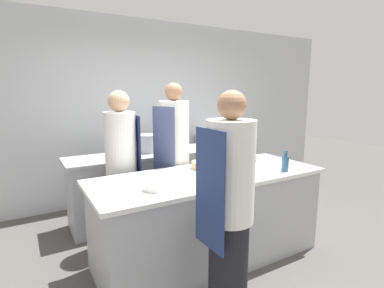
% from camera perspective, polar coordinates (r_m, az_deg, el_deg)
% --- Properties ---
extents(ground_plane, '(16.00, 16.00, 0.00)m').
position_cam_1_polar(ground_plane, '(3.37, 3.20, -20.65)').
color(ground_plane, '#4C4947').
extents(wall_back, '(8.00, 0.06, 2.80)m').
position_cam_1_polar(wall_back, '(4.82, -10.77, 6.16)').
color(wall_back, silver).
rests_on(wall_back, ground_plane).
extents(prep_counter, '(2.37, 0.89, 0.90)m').
position_cam_1_polar(prep_counter, '(3.16, 3.29, -13.59)').
color(prep_counter, '#A8AAAF').
rests_on(prep_counter, ground_plane).
extents(pass_counter, '(2.21, 0.59, 0.90)m').
position_cam_1_polar(pass_counter, '(4.16, -7.65, -7.73)').
color(pass_counter, '#A8AAAF').
rests_on(pass_counter, ground_plane).
extents(oven_range, '(0.88, 0.68, 0.93)m').
position_cam_1_polar(oven_range, '(5.33, 6.39, -3.53)').
color(oven_range, '#A8AAAF').
rests_on(oven_range, ground_plane).
extents(chef_at_prep_near, '(0.36, 0.35, 1.73)m').
position_cam_1_polar(chef_at_prep_near, '(2.23, 7.07, -12.50)').
color(chef_at_prep_near, black).
rests_on(chef_at_prep_near, ground_plane).
extents(chef_at_stove, '(0.36, 0.34, 1.73)m').
position_cam_1_polar(chef_at_stove, '(3.38, -13.20, -4.71)').
color(chef_at_stove, black).
rests_on(chef_at_stove, ground_plane).
extents(chef_at_pass_far, '(0.40, 0.39, 1.81)m').
position_cam_1_polar(chef_at_pass_far, '(3.52, -3.39, -3.16)').
color(chef_at_pass_far, black).
rests_on(chef_at_pass_far, ground_plane).
extents(bottle_olive_oil, '(0.07, 0.07, 0.27)m').
position_cam_1_polar(bottle_olive_oil, '(3.31, 7.40, -2.37)').
color(bottle_olive_oil, silver).
rests_on(bottle_olive_oil, prep_counter).
extents(bottle_vinegar, '(0.07, 0.07, 0.31)m').
position_cam_1_polar(bottle_vinegar, '(3.17, 8.73, -2.75)').
color(bottle_vinegar, '#B2A84C').
rests_on(bottle_vinegar, prep_counter).
extents(bottle_wine, '(0.06, 0.06, 0.26)m').
position_cam_1_polar(bottle_wine, '(3.04, 8.41, -3.63)').
color(bottle_wine, '#5B2319').
rests_on(bottle_wine, prep_counter).
extents(bottle_cooking_oil, '(0.08, 0.08, 0.22)m').
position_cam_1_polar(bottle_cooking_oil, '(3.23, 17.33, -3.47)').
color(bottle_cooking_oil, '#2D5175').
rests_on(bottle_cooking_oil, prep_counter).
extents(bowl_mixing_large, '(0.24, 0.24, 0.08)m').
position_cam_1_polar(bowl_mixing_large, '(3.20, 2.06, -4.02)').
color(bowl_mixing_large, tan).
rests_on(bowl_mixing_large, prep_counter).
extents(bowl_prep_small, '(0.25, 0.25, 0.08)m').
position_cam_1_polar(bowl_prep_small, '(3.55, 10.26, -2.67)').
color(bowl_prep_small, tan).
rests_on(bowl_prep_small, prep_counter).
extents(bowl_ceramic_blue, '(0.20, 0.20, 0.08)m').
position_cam_1_polar(bowl_ceramic_blue, '(2.55, -6.94, -7.75)').
color(bowl_ceramic_blue, white).
rests_on(bowl_ceramic_blue, prep_counter).
extents(cup, '(0.09, 0.09, 0.10)m').
position_cam_1_polar(cup, '(3.37, 9.52, -3.21)').
color(cup, '#B2382D').
rests_on(cup, prep_counter).
extents(cutting_board, '(0.33, 0.22, 0.01)m').
position_cam_1_polar(cutting_board, '(3.51, 17.34, -3.76)').
color(cutting_board, white).
rests_on(cutting_board, prep_counter).
extents(stockpot, '(0.28, 0.28, 0.24)m').
position_cam_1_polar(stockpot, '(4.07, -8.28, 0.13)').
color(stockpot, '#A8AAAF').
rests_on(stockpot, pass_counter).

